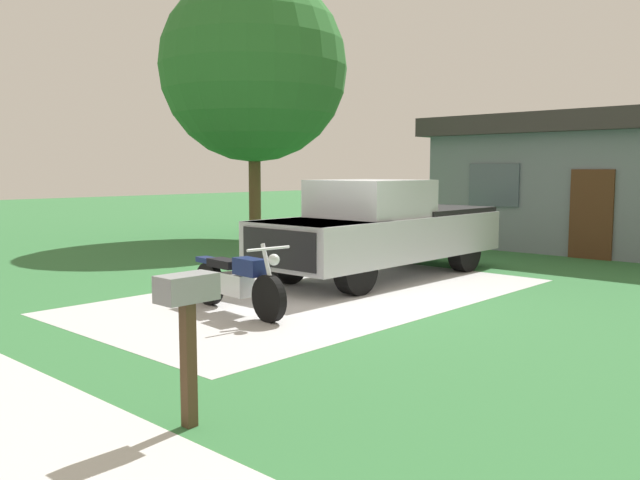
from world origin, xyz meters
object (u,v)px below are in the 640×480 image
motorcycle (238,281)px  neighbor_house (629,181)px  pickup_truck (384,228)px  shade_tree (254,68)px  mailbox (187,309)px

motorcycle → neighbor_house: 12.16m
motorcycle → pickup_truck: bearing=96.4°
pickup_truck → neighbor_house: 8.17m
motorcycle → shade_tree: shade_tree is taller
mailbox → neighbor_house: 15.16m
neighbor_house → motorcycle: bearing=-97.3°
neighbor_house → mailbox: bearing=-84.4°
motorcycle → neighbor_house: bearing=82.7°
shade_tree → neighbor_house: (9.16, 4.85, -3.29)m
mailbox → shade_tree: 15.30m
motorcycle → shade_tree: bearing=136.9°
motorcycle → pickup_truck: 4.17m
pickup_truck → shade_tree: 8.80m
motorcycle → mailbox: mailbox is taller
pickup_truck → mailbox: (3.47, -7.19, 0.03)m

